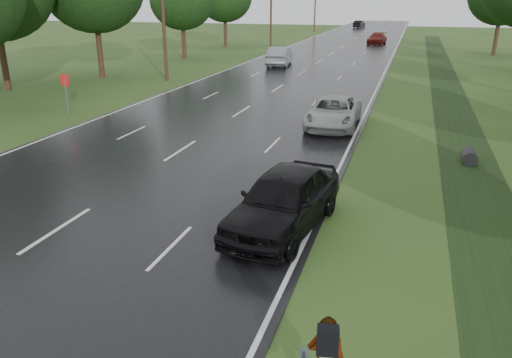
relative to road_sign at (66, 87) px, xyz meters
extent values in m
plane|color=#2E4C1B|center=(8.50, -12.00, -1.64)|extent=(220.00, 220.00, 0.00)
cube|color=black|center=(8.50, 33.00, -1.62)|extent=(14.00, 180.00, 0.04)
cube|color=silver|center=(15.25, 33.00, -1.60)|extent=(0.12, 180.00, 0.01)
cube|color=silver|center=(1.75, 33.00, -1.60)|extent=(0.12, 180.00, 0.01)
cube|color=silver|center=(8.50, 33.00, -1.60)|extent=(0.12, 180.00, 0.01)
cube|color=black|center=(20.00, 8.00, -1.64)|extent=(2.20, 120.00, 0.01)
cylinder|color=#2D2D2D|center=(20.00, -2.00, -1.39)|extent=(0.56, 1.00, 0.56)
cylinder|color=slate|center=(0.00, 0.00, -0.54)|extent=(0.06, 0.06, 2.20)
cube|color=red|center=(0.00, 0.00, 0.36)|extent=(0.50, 0.04, 0.60)
cylinder|color=#341F15|center=(-0.70, 13.00, 3.36)|extent=(0.26, 0.26, 10.00)
cylinder|color=#341F15|center=(-0.70, 43.00, 3.36)|extent=(0.26, 0.26, 10.00)
cylinder|color=#341F15|center=(-0.70, 73.00, 3.36)|extent=(0.26, 0.26, 10.00)
cylinder|color=#341F15|center=(26.00, 40.00, 0.20)|extent=(0.44, 0.44, 3.68)
cylinder|color=#341F15|center=(-6.50, 13.00, 0.36)|extent=(0.44, 0.44, 4.00)
cylinder|color=#341F15|center=(-5.70, 27.00, 0.04)|extent=(0.44, 0.44, 3.36)
ellipsoid|color=black|center=(-5.70, 27.00, 4.19)|extent=(6.60, 6.60, 5.94)
cylinder|color=#341F15|center=(-9.50, 6.00, 0.28)|extent=(0.44, 0.44, 3.84)
cylinder|color=#341F15|center=(-6.30, 41.00, 0.12)|extent=(0.44, 0.44, 3.52)
cube|color=black|center=(16.74, -16.23, -0.26)|extent=(0.35, 0.25, 0.45)
cube|color=black|center=(16.34, -15.97, -0.83)|extent=(0.07, 0.16, 0.03)
imported|color=#BABABA|center=(14.00, 2.02, -0.88)|extent=(2.47, 5.21, 1.44)
imported|color=black|center=(14.50, -10.00, -0.75)|extent=(2.75, 5.26, 1.71)
imported|color=gray|center=(5.50, 23.95, -0.74)|extent=(2.34, 5.41, 1.73)
imported|color=maroon|center=(12.43, 50.33, -0.87)|extent=(2.61, 5.24, 1.46)
imported|color=black|center=(5.87, 88.41, -0.88)|extent=(2.19, 4.58, 1.45)
camera|label=1|loc=(17.53, -22.35, 4.51)|focal=35.00mm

